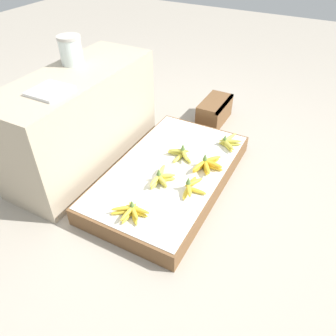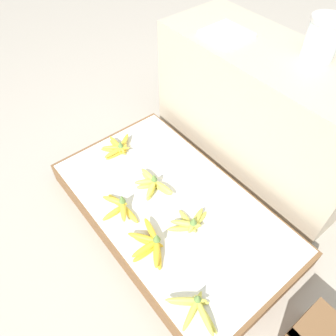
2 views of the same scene
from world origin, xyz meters
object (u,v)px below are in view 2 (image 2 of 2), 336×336
object	(u,v)px
banana_bunch_front_midright	(151,244)
banana_bunch_middle_left	(118,147)
banana_bunch_front_right	(195,308)
foam_tray_white	(227,34)
glass_jar	(323,38)
banana_bunch_middle_midleft	(152,184)
banana_bunch_middle_midright	(190,223)
banana_bunch_front_midleft	(120,207)

from	to	relation	value
banana_bunch_front_midright	banana_bunch_middle_left	world-z (taller)	banana_bunch_front_midright
banana_bunch_front_right	foam_tray_white	world-z (taller)	foam_tray_white
banana_bunch_middle_left	foam_tray_white	bearing A→B (deg)	75.28
glass_jar	foam_tray_white	distance (m)	0.45
banana_bunch_middle_midleft	banana_bunch_middle_midright	world-z (taller)	banana_bunch_middle_midright
banana_bunch_middle_midleft	banana_bunch_front_midleft	bearing A→B (deg)	-86.76
banana_bunch_middle_left	glass_jar	world-z (taller)	glass_jar
banana_bunch_front_midright	banana_bunch_front_right	bearing A→B (deg)	-5.50
banana_bunch_front_midright	banana_bunch_front_midleft	bearing A→B (deg)	179.48
banana_bunch_front_midleft	glass_jar	bearing A→B (deg)	78.18
banana_bunch_middle_midright	foam_tray_white	bearing A→B (deg)	127.24
banana_bunch_middle_left	banana_bunch_middle_midright	xyz separation A→B (m)	(0.64, -0.01, 0.00)
banana_bunch_middle_midleft	banana_bunch_middle_midright	bearing A→B (deg)	0.07
banana_bunch_front_midleft	foam_tray_white	bearing A→B (deg)	102.88
banana_bunch_middle_left	foam_tray_white	xyz separation A→B (m)	(0.16, 0.62, 0.55)
banana_bunch_middle_left	banana_bunch_front_right	bearing A→B (deg)	-15.13
banana_bunch_middle_left	foam_tray_white	distance (m)	0.85
banana_bunch_middle_midright	foam_tray_white	size ratio (longest dim) A/B	1.03
banana_bunch_front_right	glass_jar	world-z (taller)	glass_jar
banana_bunch_middle_midleft	foam_tray_white	bearing A→B (deg)	105.97
banana_bunch_front_right	glass_jar	bearing A→B (deg)	109.90
banana_bunch_middle_midright	banana_bunch_front_midleft	bearing A→B (deg)	-143.58
banana_bunch_front_midleft	banana_bunch_front_right	world-z (taller)	banana_bunch_front_midleft
banana_bunch_front_midleft	foam_tray_white	xyz separation A→B (m)	(-0.19, 0.84, 0.55)
banana_bunch_front_midright	banana_bunch_middle_left	size ratio (longest dim) A/B	1.13
banana_bunch_front_midright	glass_jar	world-z (taller)	glass_jar
banana_bunch_front_midleft	banana_bunch_front_right	distance (m)	0.60
banana_bunch_middle_midleft	glass_jar	distance (m)	1.05
banana_bunch_front_right	foam_tray_white	xyz separation A→B (m)	(-0.79, 0.88, 0.55)
banana_bunch_front_midleft	banana_bunch_middle_left	distance (m)	0.42
banana_bunch_front_right	foam_tray_white	size ratio (longest dim) A/B	1.09
banana_bunch_front_midright	glass_jar	distance (m)	1.20
banana_bunch_front_midleft	banana_bunch_middle_left	world-z (taller)	banana_bunch_front_midleft
banana_bunch_front_midleft	banana_bunch_middle_midright	bearing A→B (deg)	36.42
banana_bunch_front_midleft	banana_bunch_middle_left	size ratio (longest dim) A/B	1.06
banana_bunch_front_right	banana_bunch_middle_midleft	world-z (taller)	banana_bunch_middle_midleft
banana_bunch_front_midright	glass_jar	bearing A→B (deg)	92.47
glass_jar	foam_tray_white	bearing A→B (deg)	-156.52
banana_bunch_front_right	banana_bunch_middle_midright	distance (m)	0.39
banana_bunch_middle_midleft	banana_bunch_middle_midright	distance (m)	0.30
banana_bunch_front_midleft	foam_tray_white	size ratio (longest dim) A/B	1.09
banana_bunch_front_midright	foam_tray_white	size ratio (longest dim) A/B	1.15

